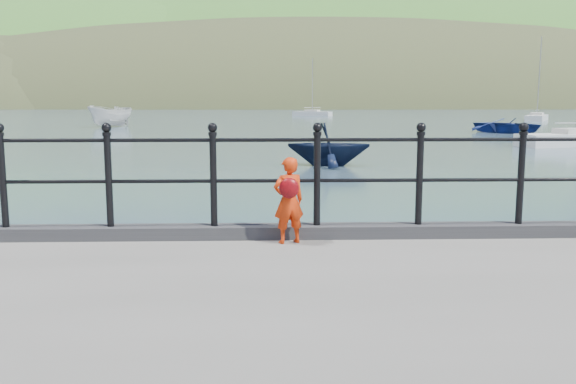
{
  "coord_description": "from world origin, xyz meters",
  "views": [
    {
      "loc": [
        0.03,
        -7.14,
        2.61
      ],
      "look_at": [
        0.26,
        -0.2,
        1.55
      ],
      "focal_mm": 38.0,
      "sensor_mm": 36.0,
      "label": 1
    }
  ],
  "objects_px": {
    "child": "(289,200)",
    "launch_navy": "(329,144)",
    "sailboat_far": "(537,118)",
    "sailboat_deep": "(312,114)",
    "launch_white": "(111,116)",
    "launch_blue": "(509,125)",
    "railing": "(265,168)"
  },
  "relations": [
    {
      "from": "launch_white",
      "to": "launch_navy",
      "type": "relative_size",
      "value": 1.65
    },
    {
      "from": "launch_navy",
      "to": "sailboat_deep",
      "type": "relative_size",
      "value": 0.35
    },
    {
      "from": "child",
      "to": "sailboat_far",
      "type": "height_order",
      "value": "sailboat_far"
    },
    {
      "from": "child",
      "to": "sailboat_far",
      "type": "xyz_separation_m",
      "value": [
        32.85,
        67.56,
        -1.16
      ]
    },
    {
      "from": "child",
      "to": "launch_navy",
      "type": "height_order",
      "value": "child"
    },
    {
      "from": "railing",
      "to": "launch_navy",
      "type": "xyz_separation_m",
      "value": [
        2.43,
        17.01,
        -0.97
      ]
    },
    {
      "from": "child",
      "to": "sailboat_deep",
      "type": "relative_size",
      "value": 0.11
    },
    {
      "from": "child",
      "to": "launch_navy",
      "type": "bearing_deg",
      "value": -116.04
    },
    {
      "from": "launch_white",
      "to": "sailboat_far",
      "type": "bearing_deg",
      "value": 48.5
    },
    {
      "from": "railing",
      "to": "sailboat_far",
      "type": "distance_m",
      "value": 75.0
    },
    {
      "from": "sailboat_far",
      "to": "child",
      "type": "bearing_deg",
      "value": -176.07
    },
    {
      "from": "railing",
      "to": "launch_blue",
      "type": "height_order",
      "value": "railing"
    },
    {
      "from": "child",
      "to": "launch_white",
      "type": "bearing_deg",
      "value": -92.65
    },
    {
      "from": "railing",
      "to": "child",
      "type": "bearing_deg",
      "value": -46.66
    },
    {
      "from": "child",
      "to": "launch_white",
      "type": "height_order",
      "value": "launch_white"
    },
    {
      "from": "child",
      "to": "launch_white",
      "type": "distance_m",
      "value": 54.26
    },
    {
      "from": "launch_blue",
      "to": "railing",
      "type": "bearing_deg",
      "value": -146.51
    },
    {
      "from": "launch_blue",
      "to": "sailboat_far",
      "type": "xyz_separation_m",
      "value": [
        14.19,
        26.94,
        -0.25
      ]
    },
    {
      "from": "sailboat_far",
      "to": "sailboat_deep",
      "type": "bearing_deg",
      "value": 78.34
    },
    {
      "from": "railing",
      "to": "child",
      "type": "height_order",
      "value": "railing"
    },
    {
      "from": "sailboat_deep",
      "to": "launch_white",
      "type": "bearing_deg",
      "value": -91.59
    },
    {
      "from": "launch_navy",
      "to": "sailboat_deep",
      "type": "distance_m",
      "value": 73.45
    },
    {
      "from": "launch_blue",
      "to": "sailboat_deep",
      "type": "relative_size",
      "value": 0.62
    },
    {
      "from": "railing",
      "to": "sailboat_deep",
      "type": "height_order",
      "value": "sailboat_deep"
    },
    {
      "from": "child",
      "to": "sailboat_far",
      "type": "bearing_deg",
      "value": -134.82
    },
    {
      "from": "railing",
      "to": "sailboat_deep",
      "type": "distance_m",
      "value": 90.6
    },
    {
      "from": "sailboat_far",
      "to": "railing",
      "type": "bearing_deg",
      "value": -176.34
    },
    {
      "from": "child",
      "to": "sailboat_deep",
      "type": "height_order",
      "value": "sailboat_deep"
    },
    {
      "from": "child",
      "to": "launch_navy",
      "type": "relative_size",
      "value": 0.3
    },
    {
      "from": "child",
      "to": "launch_blue",
      "type": "height_order",
      "value": "child"
    },
    {
      "from": "railing",
      "to": "sailboat_far",
      "type": "height_order",
      "value": "sailboat_far"
    },
    {
      "from": "launch_navy",
      "to": "child",
      "type": "bearing_deg",
      "value": 179.0
    }
  ]
}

